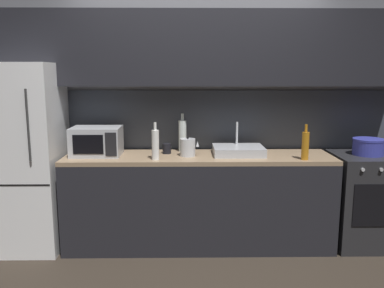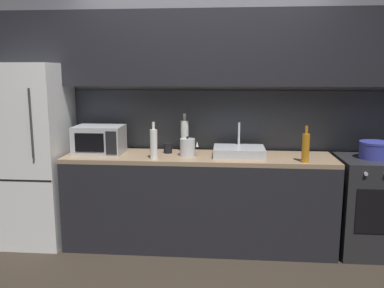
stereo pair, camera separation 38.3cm
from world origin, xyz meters
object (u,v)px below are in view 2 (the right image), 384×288
at_px(microwave, 99,140).
at_px(wine_bottle_clear, 185,135).
at_px(refrigerator, 32,154).
at_px(wine_bottle_white, 154,144).
at_px(kettle, 188,147).
at_px(wine_bottle_amber, 306,147).
at_px(mug_dark, 168,148).
at_px(cooking_pot, 376,150).
at_px(oven_range, 370,205).

height_order(microwave, wine_bottle_clear, wine_bottle_clear).
distance_m(refrigerator, microwave, 0.70).
bearing_deg(wine_bottle_white, wine_bottle_clear, 58.52).
relative_size(kettle, wine_bottle_amber, 0.59).
relative_size(microwave, kettle, 2.44).
relative_size(mug_dark, cooking_pot, 0.34).
bearing_deg(wine_bottle_amber, kettle, 170.30).
bearing_deg(mug_dark, refrigerator, -176.21).
xyz_separation_m(wine_bottle_clear, mug_dark, (-0.15, -0.11, -0.11)).
xyz_separation_m(refrigerator, wine_bottle_clear, (1.49, 0.20, 0.18)).
distance_m(oven_range, wine_bottle_white, 2.10).
bearing_deg(wine_bottle_clear, wine_bottle_amber, -20.42).
height_order(refrigerator, wine_bottle_amber, refrigerator).
relative_size(oven_range, kettle, 4.77).
bearing_deg(wine_bottle_clear, microwave, -167.31).
height_order(refrigerator, cooking_pot, refrigerator).
distance_m(microwave, wine_bottle_white, 0.61).
bearing_deg(wine_bottle_amber, oven_range, 17.69).
bearing_deg(refrigerator, wine_bottle_clear, 7.68).
xyz_separation_m(wine_bottle_amber, cooking_pot, (0.67, 0.21, -0.05)).
bearing_deg(wine_bottle_clear, mug_dark, -143.46).
bearing_deg(microwave, wine_bottle_white, -20.10).
height_order(wine_bottle_amber, mug_dark, wine_bottle_amber).
xyz_separation_m(wine_bottle_amber, wine_bottle_white, (-1.35, 0.02, 0.01)).
bearing_deg(wine_bottle_clear, kettle, -77.19).
relative_size(microwave, wine_bottle_clear, 1.21).
height_order(wine_bottle_white, cooking_pot, wine_bottle_white).
xyz_separation_m(wine_bottle_white, mug_dark, (0.09, 0.28, -0.09)).
bearing_deg(oven_range, mug_dark, 177.31).
bearing_deg(wine_bottle_white, wine_bottle_amber, -0.85).
distance_m(refrigerator, cooking_pot, 3.27).
bearing_deg(wine_bottle_amber, microwave, 173.18).
bearing_deg(wine_bottle_amber, wine_bottle_clear, 159.58).
xyz_separation_m(microwave, wine_bottle_white, (0.57, -0.21, 0.01)).
distance_m(microwave, wine_bottle_amber, 1.94).
relative_size(kettle, cooking_pot, 0.65).
bearing_deg(oven_range, wine_bottle_amber, -162.31).
height_order(microwave, cooking_pot, microwave).
bearing_deg(wine_bottle_clear, refrigerator, -172.32).
xyz_separation_m(kettle, mug_dark, (-0.20, 0.12, -0.03)).
xyz_separation_m(oven_range, cooking_pot, (0.01, 0.00, 0.53)).
bearing_deg(kettle, wine_bottle_white, -151.31).
relative_size(wine_bottle_amber, wine_bottle_clear, 0.85).
bearing_deg(kettle, mug_dark, 149.70).
distance_m(kettle, wine_bottle_white, 0.34).
distance_m(wine_bottle_clear, mug_dark, 0.22).
bearing_deg(kettle, wine_bottle_amber, -9.70).
xyz_separation_m(kettle, wine_bottle_white, (-0.29, -0.16, 0.06)).
distance_m(refrigerator, wine_bottle_clear, 1.52).
height_order(refrigerator, microwave, refrigerator).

